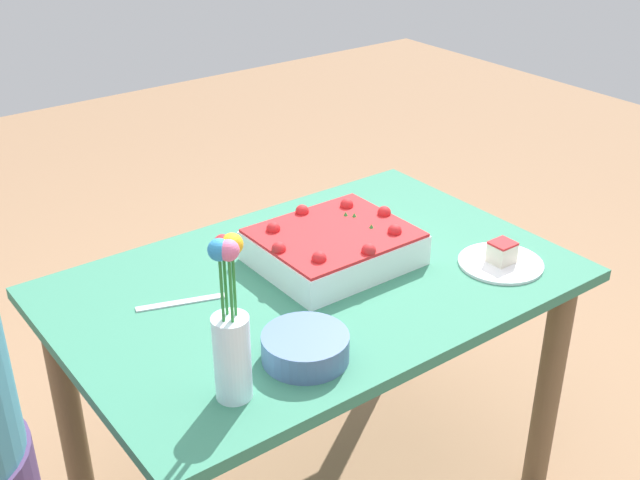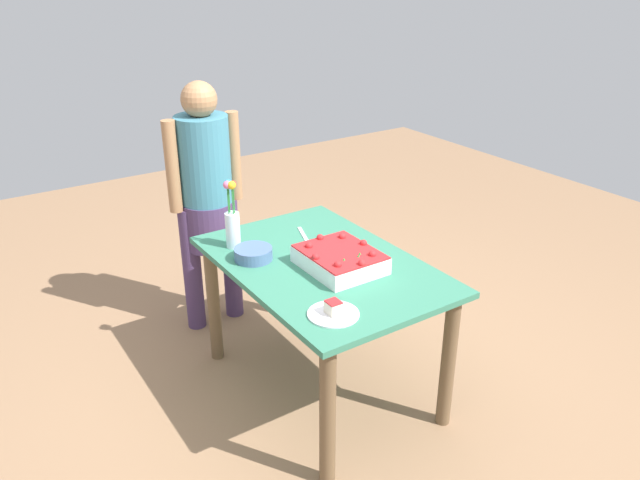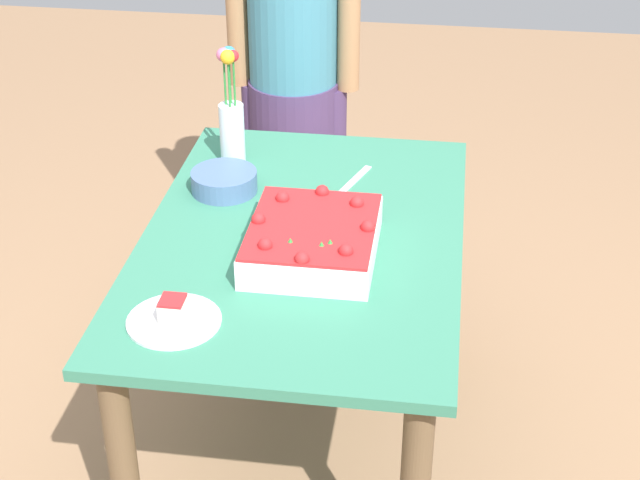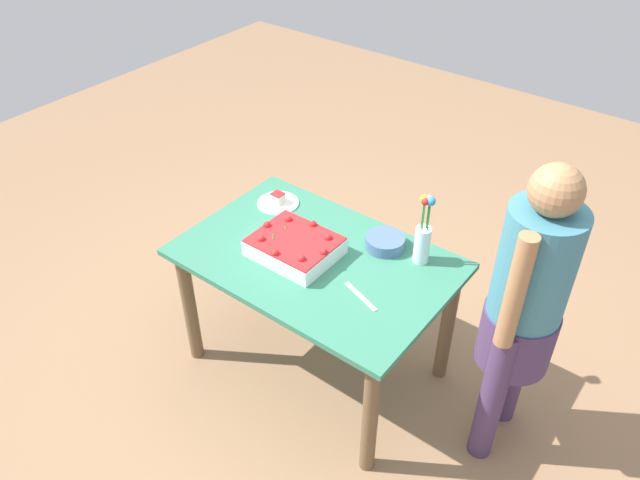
% 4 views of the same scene
% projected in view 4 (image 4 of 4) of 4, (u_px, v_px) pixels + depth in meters
% --- Properties ---
extents(ground_plane, '(8.00, 8.00, 0.00)m').
position_uv_depth(ground_plane, '(316.00, 363.00, 3.37)').
color(ground_plane, '#956F50').
extents(dining_table, '(1.27, 0.84, 0.74)m').
position_uv_depth(dining_table, '(316.00, 277.00, 3.00)').
color(dining_table, '#357A5E').
rests_on(dining_table, ground_plane).
extents(sheet_cake, '(0.38, 0.32, 0.11)m').
position_uv_depth(sheet_cake, '(295.00, 246.00, 2.91)').
color(sheet_cake, white).
rests_on(sheet_cake, dining_table).
extents(serving_plate_with_slice, '(0.22, 0.22, 0.06)m').
position_uv_depth(serving_plate_with_slice, '(278.00, 201.00, 3.26)').
color(serving_plate_with_slice, white).
rests_on(serving_plate_with_slice, dining_table).
extents(cake_knife, '(0.21, 0.09, 0.00)m').
position_uv_depth(cake_knife, '(361.00, 296.00, 2.70)').
color(cake_knife, silver).
rests_on(cake_knife, dining_table).
extents(flower_vase, '(0.07, 0.07, 0.36)m').
position_uv_depth(flower_vase, '(423.00, 236.00, 2.81)').
color(flower_vase, white).
rests_on(flower_vase, dining_table).
extents(fruit_bowl, '(0.19, 0.19, 0.06)m').
position_uv_depth(fruit_bowl, '(385.00, 242.00, 2.96)').
color(fruit_bowl, '#4C6996').
rests_on(fruit_bowl, dining_table).
extents(person_standing, '(0.31, 0.45, 1.49)m').
position_uv_depth(person_standing, '(526.00, 302.00, 2.51)').
color(person_standing, '#48335B').
rests_on(person_standing, ground_plane).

